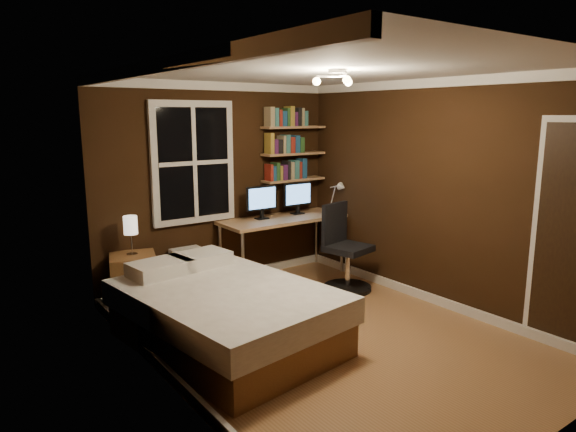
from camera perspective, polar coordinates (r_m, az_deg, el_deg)
floor at (r=5.13m, az=4.22°, el=-13.17°), size 4.20×4.20×0.00m
wall_back at (r=6.48m, az=-7.72°, el=3.43°), size 3.20×0.04×2.50m
wall_left at (r=3.93m, az=-13.64°, el=-1.85°), size 0.04×4.20×2.50m
wall_right at (r=5.91m, az=16.34°, el=2.33°), size 0.04×4.20×2.50m
ceiling at (r=4.69m, az=4.67°, el=15.87°), size 3.20×4.20×0.02m
window at (r=6.25m, az=-10.47°, el=5.83°), size 1.06×0.06×1.46m
ceiling_fixture at (r=4.61m, az=5.49°, el=14.69°), size 0.44×0.44×0.18m
bookshelf_lower at (r=6.95m, az=0.62°, el=4.06°), size 0.92×0.22×0.03m
books_row_lower at (r=6.94m, az=0.62°, el=5.12°), size 0.60×0.16×0.23m
bookshelf_middle at (r=6.92m, az=0.63°, el=6.93°), size 0.92×0.22×0.03m
books_row_middle at (r=6.91m, az=0.63°, el=8.01°), size 0.48×0.16×0.23m
bookshelf_upper at (r=6.90m, az=0.63°, el=9.83°), size 0.92×0.22×0.03m
books_row_upper at (r=6.90m, az=0.64°, el=10.91°), size 0.60×0.16×0.23m
bed at (r=4.89m, az=-6.96°, el=-10.74°), size 1.72×2.21×0.69m
nightstand at (r=5.98m, az=-16.75°, el=-6.94°), size 0.60×0.60×0.60m
bedside_lamp at (r=5.84m, az=-17.04°, el=-2.10°), size 0.15×0.15×0.43m
radiator at (r=6.36m, az=-11.32°, el=-5.86°), size 0.36×0.13×0.55m
desk at (r=6.67m, az=-0.53°, el=-0.66°), size 1.69×0.63×0.80m
monitor_left at (r=6.54m, az=-2.94°, el=1.51°), size 0.45×0.12×0.43m
monitor_right at (r=6.86m, az=1.07°, el=1.98°), size 0.45×0.12×0.43m
desk_lamp at (r=7.01m, az=5.39°, el=2.20°), size 0.14×0.32×0.44m
office_chair at (r=6.32m, az=6.29°, el=-4.52°), size 0.58×0.58×1.06m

